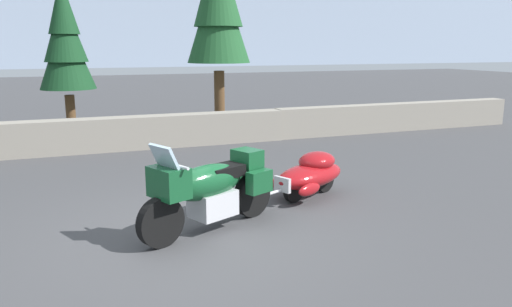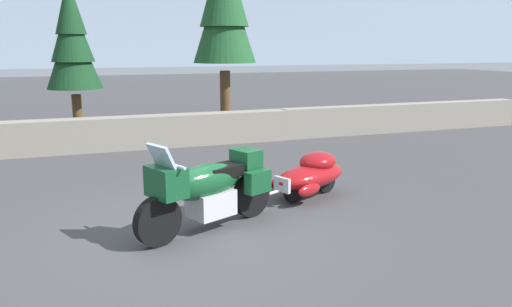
# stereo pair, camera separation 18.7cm
# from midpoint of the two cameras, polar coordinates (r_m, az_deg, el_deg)

# --- Properties ---
(ground_plane) EXTENTS (80.00, 80.00, 0.00)m
(ground_plane) POSITION_cam_midpoint_polar(r_m,az_deg,el_deg) (6.95, -8.76, -9.22)
(ground_plane) COLOR #424244
(stone_guard_wall) EXTENTS (24.00, 0.62, 0.83)m
(stone_guard_wall) POSITION_cam_midpoint_polar(r_m,az_deg,el_deg) (12.72, -16.31, 2.18)
(stone_guard_wall) COLOR gray
(stone_guard_wall) RESTS_ON ground
(distant_ridgeline) EXTENTS (240.00, 80.00, 16.00)m
(distant_ridgeline) POSITION_cam_midpoint_polar(r_m,az_deg,el_deg) (102.66, -20.60, 14.57)
(distant_ridgeline) COLOR #99A8BF
(distant_ridgeline) RESTS_ON ground
(touring_motorcycle) EXTENTS (2.16, 1.30, 1.33)m
(touring_motorcycle) POSITION_cam_midpoint_polar(r_m,az_deg,el_deg) (6.87, -6.18, -3.93)
(touring_motorcycle) COLOR black
(touring_motorcycle) RESTS_ON ground
(car_shaped_trailer) EXTENTS (2.15, 1.26, 0.76)m
(car_shaped_trailer) POSITION_cam_midpoint_polar(r_m,az_deg,el_deg) (8.46, 5.67, -2.30)
(car_shaped_trailer) COLOR black
(car_shaped_trailer) RESTS_ON ground
(pine_tree_secondary) EXTENTS (1.45, 1.45, 4.32)m
(pine_tree_secondary) POSITION_cam_midpoint_polar(r_m,az_deg,el_deg) (14.29, -21.56, 12.14)
(pine_tree_secondary) COLOR brown
(pine_tree_secondary) RESTS_ON ground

